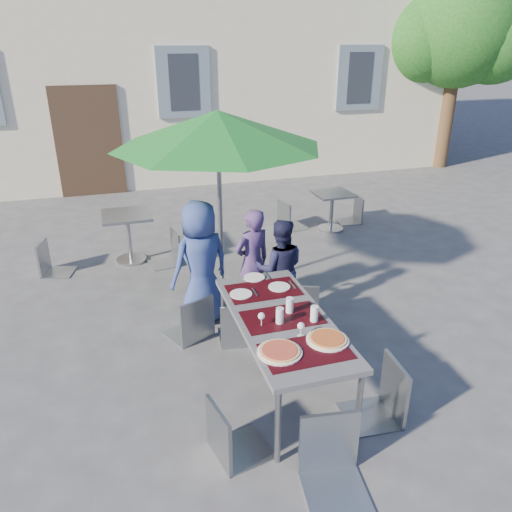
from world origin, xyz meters
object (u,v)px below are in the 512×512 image
object	(u,v)px
child_0	(201,263)
chair_2	(300,278)
chair_0	(191,292)
chair_5	(336,417)
patio_umbrella	(218,131)
child_2	(280,269)
cafe_table_1	(332,206)
chair_4	(387,359)
bg_chair_r_0	(168,229)
bg_chair_l_1	(289,198)
dining_table	(282,323)
child_1	(252,262)
pizza_near_right	(328,339)
pizza_near_left	(280,351)
chair_1	(239,296)
cafe_table_0	(128,229)
bg_chair_r_1	(355,195)
bg_chair_l_0	(47,239)
chair_3	(230,400)

from	to	relation	value
child_0	chair_2	distance (m)	1.13
chair_0	chair_2	xyz separation A→B (m)	(1.24, -0.02, 0.00)
chair_2	chair_5	size ratio (longest dim) A/B	0.94
patio_umbrella	child_2	bearing A→B (deg)	-56.82
patio_umbrella	cafe_table_1	xyz separation A→B (m)	(2.32, 1.68, -1.65)
chair_4	cafe_table_1	xyz separation A→B (m)	(1.55, 4.37, -0.18)
bg_chair_r_0	bg_chair_l_1	size ratio (longest dim) A/B	0.98
dining_table	child_0	size ratio (longest dim) A/B	1.28
child_1	chair_5	distance (m)	2.61
dining_table	bg_chair_l_1	bearing A→B (deg)	68.44
pizza_near_right	chair_0	distance (m)	1.77
child_2	chair_5	xyz separation A→B (m)	(-0.45, -2.44, 0.01)
dining_table	pizza_near_left	size ratio (longest dim) A/B	5.07
child_1	pizza_near_right	bearing A→B (deg)	74.19
pizza_near_left	patio_umbrella	world-z (taller)	patio_umbrella
pizza_near_left	pizza_near_right	xyz separation A→B (m)	(0.44, 0.05, -0.00)
child_1	chair_5	bearing A→B (deg)	68.18
chair_0	child_0	bearing A→B (deg)	62.30
chair_0	dining_table	bearing A→B (deg)	-58.74
dining_table	chair_2	size ratio (longest dim) A/B	1.90
patio_umbrella	pizza_near_left	bearing A→B (deg)	-92.99
child_2	patio_umbrella	bearing A→B (deg)	-41.68
patio_umbrella	chair_2	bearing A→B (deg)	-56.15
child_0	chair_5	distance (m)	2.63
pizza_near_right	cafe_table_1	size ratio (longest dim) A/B	0.54
pizza_near_right	chair_1	distance (m)	1.36
chair_5	patio_umbrella	bearing A→B (deg)	91.03
chair_2	cafe_table_0	size ratio (longest dim) A/B	1.32
pizza_near_left	child_2	bearing A→B (deg)	70.19
child_0	dining_table	bearing A→B (deg)	88.48
child_2	bg_chair_l_1	world-z (taller)	child_2
pizza_near_left	chair_5	world-z (taller)	chair_5
chair_1	cafe_table_0	world-z (taller)	chair_1
pizza_near_right	bg_chair_r_1	size ratio (longest dim) A/B	0.41
chair_0	cafe_table_1	distance (m)	3.93
pizza_near_left	chair_1	distance (m)	1.35
chair_2	bg_chair_r_1	distance (m)	3.67
bg_chair_l_0	bg_chair_r_1	bearing A→B (deg)	7.70
pizza_near_right	patio_umbrella	world-z (taller)	patio_umbrella
bg_chair_l_1	bg_chair_r_1	size ratio (longest dim) A/B	1.08
child_1	chair_5	xyz separation A→B (m)	(-0.17, -2.61, -0.04)
chair_1	bg_chair_r_0	distance (m)	2.36
chair_3	bg_chair_l_0	world-z (taller)	chair_3
patio_umbrella	bg_chair_r_1	distance (m)	3.80
pizza_near_left	child_2	xyz separation A→B (m)	(0.64, 1.78, -0.17)
dining_table	chair_4	world-z (taller)	chair_4
cafe_table_0	chair_1	bearing A→B (deg)	-69.41
patio_umbrella	bg_chair_l_0	distance (m)	2.94
dining_table	pizza_near_right	xyz separation A→B (m)	(0.23, -0.46, 0.07)
chair_5	bg_chair_l_0	distance (m)	4.98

